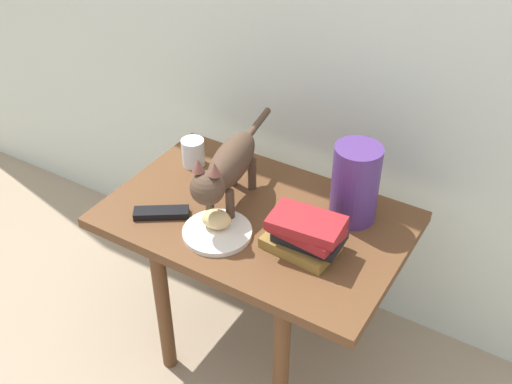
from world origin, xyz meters
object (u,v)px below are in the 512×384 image
(plate, at_px, (217,232))
(bread_roll, at_px, (216,219))
(cat, at_px, (227,167))
(tv_remote, at_px, (161,213))
(book_stack, at_px, (306,234))
(green_vase, at_px, (355,184))
(candle_jar, at_px, (193,154))
(side_table, at_px, (256,237))

(plate, relative_size, bread_roll, 2.30)
(plate, relative_size, cat, 0.39)
(bread_roll, height_order, tv_remote, bread_roll)
(cat, bearing_deg, book_stack, -10.43)
(bread_roll, bearing_deg, green_vase, 40.55)
(bread_roll, height_order, book_stack, book_stack)
(candle_jar, bearing_deg, cat, -30.70)
(bread_roll, relative_size, cat, 0.17)
(green_vase, bearing_deg, side_table, -149.74)
(plate, distance_m, cat, 0.17)
(book_stack, bearing_deg, green_vase, 75.85)
(bread_roll, height_order, green_vase, green_vase)
(tv_remote, bearing_deg, green_vase, -3.04)
(bread_roll, xyz_separation_m, book_stack, (0.23, 0.05, 0.01))
(book_stack, bearing_deg, candle_jar, 160.01)
(book_stack, xyz_separation_m, tv_remote, (-0.40, -0.08, -0.04))
(book_stack, height_order, tv_remote, book_stack)
(green_vase, relative_size, candle_jar, 2.61)
(bread_roll, distance_m, tv_remote, 0.17)
(candle_jar, bearing_deg, tv_remote, -73.80)
(tv_remote, bearing_deg, bread_roll, -24.93)
(bread_roll, xyz_separation_m, tv_remote, (-0.17, -0.03, -0.03))
(book_stack, distance_m, candle_jar, 0.50)
(candle_jar, bearing_deg, plate, -43.83)
(side_table, bearing_deg, green_vase, 30.26)
(bread_roll, distance_m, cat, 0.14)
(cat, xyz_separation_m, tv_remote, (-0.13, -0.13, -0.12))
(bread_roll, relative_size, green_vase, 0.36)
(side_table, relative_size, book_stack, 3.97)
(candle_jar, bearing_deg, bread_roll, -43.50)
(green_vase, xyz_separation_m, candle_jar, (-0.52, -0.01, -0.07))
(plate, height_order, cat, cat)
(cat, distance_m, green_vase, 0.34)
(side_table, bearing_deg, candle_jar, 158.25)
(green_vase, distance_m, candle_jar, 0.52)
(bread_roll, bearing_deg, cat, 106.77)
(side_table, xyz_separation_m, cat, (-0.09, -0.01, 0.21))
(book_stack, bearing_deg, bread_roll, -166.95)
(green_vase, distance_m, tv_remote, 0.53)
(cat, bearing_deg, plate, -70.56)
(side_table, relative_size, bread_roll, 10.23)
(cat, bearing_deg, tv_remote, -136.04)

